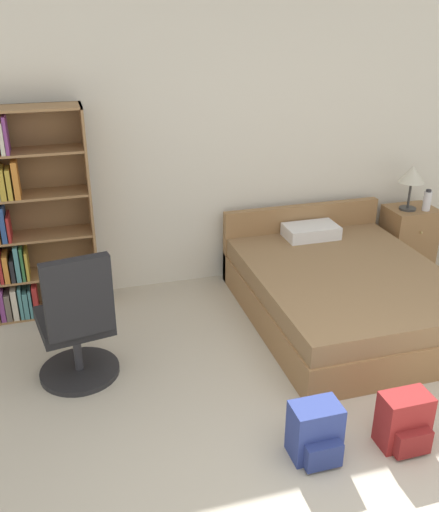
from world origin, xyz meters
name	(u,v)px	position (x,y,z in m)	size (l,w,h in m)	color
wall_back	(233,145)	(0.00, 3.23, 1.30)	(9.00, 0.06, 2.60)	silver
bookshelf	(23,221)	(-1.89, 2.95, 0.86)	(0.87, 0.32, 1.77)	olive
bed	(342,290)	(0.66, 2.17, 0.24)	(1.59, 2.00, 0.71)	olive
office_chair	(77,327)	(-1.57, 1.83, 0.45)	(0.58, 0.64, 1.04)	#232326
nightstand	(408,237)	(1.78, 2.92, 0.31)	(0.47, 0.40, 0.62)	olive
table_lamp	(412,176)	(1.71, 2.90, 0.96)	(0.25, 0.25, 0.44)	#333333
water_bottle	(427,201)	(1.87, 2.83, 0.72)	(0.08, 0.08, 0.21)	silver
backpack_red	(404,422)	(0.29, 0.62, 0.17)	(0.30, 0.24, 0.36)	maroon
backpack_blue	(316,433)	(-0.27, 0.69, 0.17)	(0.29, 0.27, 0.35)	navy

